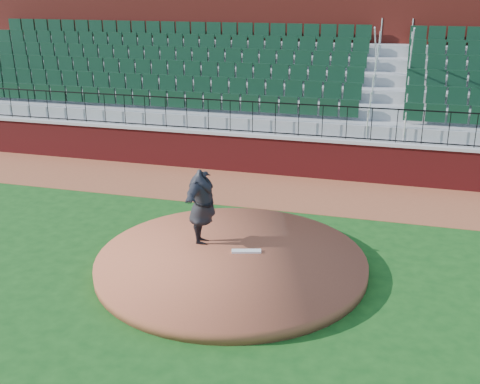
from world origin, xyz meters
name	(u,v)px	position (x,y,z in m)	size (l,w,h in m)	color
ground	(221,273)	(0.00, 0.00, 0.00)	(90.00, 90.00, 0.00)	#134514
warning_track	(275,190)	(0.00, 5.40, 0.01)	(34.00, 3.20, 0.01)	brown
field_wall	(286,157)	(0.00, 7.00, 0.60)	(34.00, 0.35, 1.20)	maroon
wall_cap	(286,137)	(0.00, 7.00, 1.25)	(34.00, 0.45, 0.10)	#B7B7B7
wall_railing	(287,119)	(0.00, 7.00, 1.80)	(34.00, 0.05, 1.00)	black
seating_stands	(302,89)	(0.00, 9.72, 2.30)	(34.00, 5.10, 4.60)	gray
concourse_wall	(315,66)	(0.00, 12.52, 2.75)	(34.00, 0.50, 5.50)	maroon
pitchers_mound	(231,262)	(0.14, 0.29, 0.12)	(5.80, 5.80, 0.25)	brown
pitching_rubber	(246,251)	(0.39, 0.61, 0.27)	(0.64, 0.16, 0.04)	white
pitcher	(202,207)	(-0.69, 0.83, 1.12)	(2.14, 0.58, 1.74)	black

